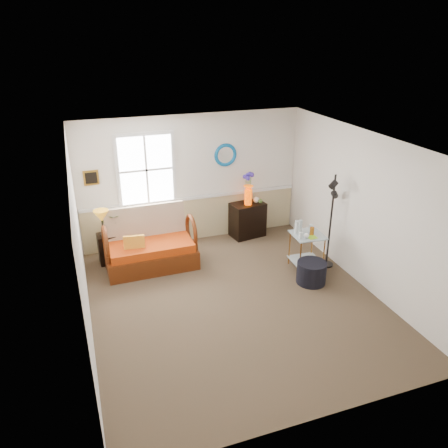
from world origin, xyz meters
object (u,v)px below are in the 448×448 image
object	(u,v)px
lamp_stand	(107,248)
floor_lamp	(331,222)
cabinet	(247,220)
ottoman	(311,272)
side_table	(306,251)
loveseat	(150,240)

from	to	relation	value
lamp_stand	floor_lamp	xyz separation A→B (m)	(3.84, -1.46, 0.60)
cabinet	ottoman	size ratio (longest dim) A/B	1.44
floor_lamp	ottoman	distance (m)	1.00
ottoman	side_table	bearing A→B (deg)	72.24
floor_lamp	ottoman	bearing A→B (deg)	-156.47
side_table	ottoman	xyz separation A→B (m)	(-0.15, -0.48, -0.15)
lamp_stand	ottoman	xyz separation A→B (m)	(3.26, -1.91, -0.09)
floor_lamp	loveseat	bearing A→B (deg)	147.29
cabinet	floor_lamp	bearing A→B (deg)	-70.77
floor_lamp	cabinet	bearing A→B (deg)	104.48
loveseat	ottoman	bearing A→B (deg)	-31.52
side_table	floor_lamp	xyz separation A→B (m)	(0.43, -0.03, 0.54)
loveseat	lamp_stand	bearing A→B (deg)	150.66
floor_lamp	ottoman	xyz separation A→B (m)	(-0.58, -0.44, -0.69)
loveseat	side_table	bearing A→B (deg)	-21.72
cabinet	side_table	bearing A→B (deg)	-82.88
lamp_stand	loveseat	bearing A→B (deg)	-28.68
loveseat	ottoman	xyz separation A→B (m)	(2.51, -1.50, -0.34)
loveseat	cabinet	world-z (taller)	loveseat
loveseat	lamp_stand	world-z (taller)	loveseat
loveseat	floor_lamp	bearing A→B (deg)	-19.53
side_table	floor_lamp	distance (m)	0.69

